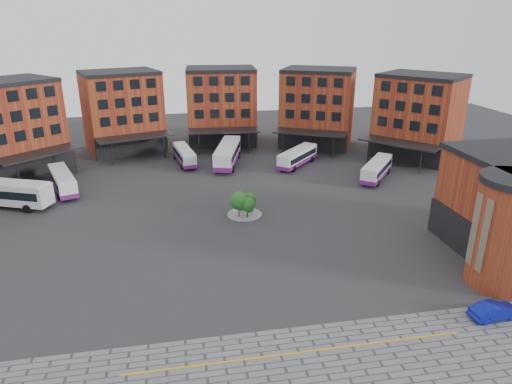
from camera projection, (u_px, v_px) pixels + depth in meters
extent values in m
plane|color=#28282B|center=(244.00, 263.00, 46.61)|extent=(160.00, 160.00, 0.00)
cube|color=gold|center=(299.00, 353.00, 34.07)|extent=(26.00, 0.15, 0.02)
cube|color=brown|center=(13.00, 128.00, 72.77)|extent=(16.35, 16.13, 14.00)
cube|color=black|center=(34.00, 163.00, 71.79)|extent=(10.00, 9.07, 4.00)
cube|color=black|center=(4.00, 81.00, 70.16)|extent=(16.55, 16.35, 0.60)
cube|color=black|center=(27.00, 118.00, 69.10)|extent=(8.60, 7.77, 8.00)
cube|color=black|center=(40.00, 154.00, 69.73)|extent=(12.61, 11.97, 0.25)
cylinder|color=black|center=(18.00, 176.00, 66.06)|extent=(0.20, 0.20, 4.00)
cylinder|color=black|center=(75.00, 161.00, 72.79)|extent=(0.20, 0.20, 4.00)
cube|color=brown|center=(123.00, 113.00, 84.21)|extent=(15.55, 13.69, 14.00)
cube|color=black|center=(132.00, 145.00, 82.05)|extent=(12.45, 4.71, 4.00)
cube|color=black|center=(119.00, 72.00, 81.60)|extent=(15.65, 13.97, 0.60)
cube|color=black|center=(129.00, 105.00, 79.31)|extent=(10.87, 3.87, 8.00)
cube|color=black|center=(135.00, 137.00, 79.42)|extent=(13.72, 8.39, 0.25)
cylinder|color=black|center=(112.00, 154.00, 76.59)|extent=(0.20, 0.20, 4.00)
cylinder|color=black|center=(164.00, 147.00, 80.75)|extent=(0.20, 0.20, 4.00)
cube|color=brown|center=(221.00, 107.00, 89.57)|extent=(13.67, 10.88, 14.00)
cube|color=black|center=(223.00, 138.00, 86.85)|extent=(13.00, 1.41, 4.00)
cube|color=black|center=(220.00, 69.00, 86.96)|extent=(13.69, 11.18, 0.60)
cube|color=black|center=(222.00, 100.00, 84.09)|extent=(11.42, 0.95, 8.00)
cube|color=black|center=(223.00, 131.00, 83.96)|extent=(13.28, 5.30, 0.25)
cylinder|color=black|center=(199.00, 144.00, 82.53)|extent=(0.20, 0.20, 4.00)
cylinder|color=black|center=(249.00, 143.00, 83.47)|extent=(0.20, 0.20, 4.00)
cube|color=brown|center=(317.00, 109.00, 87.99)|extent=(16.12, 14.81, 14.00)
cube|color=black|center=(312.00, 140.00, 85.44)|extent=(11.81, 6.35, 4.00)
cube|color=black|center=(319.00, 70.00, 85.38)|extent=(16.26, 15.08, 0.60)
cube|color=black|center=(313.00, 102.00, 82.68)|extent=(10.26, 5.33, 8.00)
cube|color=black|center=(310.00, 132.00, 82.62)|extent=(13.58, 9.82, 0.25)
cylinder|color=black|center=(283.00, 144.00, 82.94)|extent=(0.20, 0.20, 4.00)
cylinder|color=black|center=(333.00, 147.00, 80.51)|extent=(0.20, 0.20, 4.00)
cube|color=brown|center=(418.00, 118.00, 79.72)|extent=(16.02, 16.39, 14.00)
cube|color=black|center=(403.00, 152.00, 78.03)|extent=(8.74, 10.28, 4.00)
cube|color=black|center=(424.00, 75.00, 77.11)|extent=(16.25, 16.58, 0.60)
cube|color=black|center=(408.00, 110.00, 75.31)|extent=(7.47, 8.86, 8.00)
cube|color=black|center=(399.00, 143.00, 75.62)|extent=(11.73, 12.79, 0.25)
cylinder|color=black|center=(368.00, 152.00, 77.76)|extent=(0.20, 0.20, 4.00)
cylinder|color=black|center=(420.00, 162.00, 72.33)|extent=(0.20, 0.20, 4.00)
cube|color=black|center=(461.00, 236.00, 47.89)|extent=(0.40, 12.00, 4.00)
cylinder|color=brown|center=(507.00, 235.00, 41.32)|extent=(6.00, 6.00, 10.00)
cube|color=red|center=(479.00, 233.00, 40.66)|extent=(0.12, 2.20, 7.00)
cylinder|color=gray|center=(245.00, 214.00, 57.95)|extent=(4.40, 4.40, 0.12)
cylinder|color=#332114|center=(239.00, 211.00, 57.00)|extent=(0.14, 0.14, 1.60)
sphere|color=#204517|center=(239.00, 201.00, 56.49)|extent=(2.30, 2.30, 2.30)
sphere|color=#204517|center=(241.00, 205.00, 56.55)|extent=(1.61, 1.61, 1.61)
cylinder|color=#332114|center=(250.00, 208.00, 58.41)|extent=(0.14, 0.14, 1.37)
sphere|color=#204517|center=(250.00, 199.00, 57.97)|extent=(1.54, 1.54, 1.54)
sphere|color=#204517|center=(252.00, 202.00, 58.01)|extent=(1.08, 1.08, 1.08)
cylinder|color=#332114|center=(247.00, 213.00, 56.85)|extent=(0.14, 0.14, 1.31)
sphere|color=#204517|center=(247.00, 204.00, 56.43)|extent=(1.82, 1.82, 1.82)
sphere|color=#204517|center=(249.00, 208.00, 56.47)|extent=(1.27, 1.27, 1.27)
cube|color=silver|center=(5.00, 192.00, 59.78)|extent=(12.58, 7.24, 2.77)
cube|color=black|center=(5.00, 191.00, 59.71)|extent=(11.68, 6.92, 1.07)
cube|color=silver|center=(3.00, 182.00, 59.27)|extent=(12.08, 6.95, 0.14)
cylinder|color=black|center=(27.00, 209.00, 58.27)|extent=(1.17, 0.73, 1.13)
cylinder|color=black|center=(41.00, 201.00, 60.85)|extent=(1.17, 0.73, 1.13)
cube|color=white|center=(62.00, 180.00, 65.27)|extent=(5.84, 10.60, 2.32)
cube|color=black|center=(62.00, 179.00, 65.21)|extent=(5.61, 9.84, 0.90)
cube|color=silver|center=(61.00, 172.00, 64.84)|extent=(5.61, 10.18, 0.11)
cube|color=black|center=(57.00, 169.00, 69.31)|extent=(1.93, 0.81, 1.04)
cube|color=#6E1974|center=(63.00, 186.00, 65.57)|extent=(5.89, 10.66, 0.66)
cylinder|color=black|center=(51.00, 183.00, 67.83)|extent=(0.60, 0.99, 0.95)
cylinder|color=black|center=(68.00, 180.00, 68.95)|extent=(0.60, 0.99, 0.95)
cylinder|color=black|center=(59.00, 197.00, 62.46)|extent=(0.60, 0.99, 0.95)
cylinder|color=black|center=(77.00, 194.00, 63.59)|extent=(0.60, 0.99, 0.95)
cube|color=silver|center=(184.00, 155.00, 77.86)|extent=(3.81, 9.93, 2.16)
cube|color=black|center=(184.00, 154.00, 77.81)|extent=(3.74, 9.18, 0.84)
cube|color=silver|center=(184.00, 148.00, 77.46)|extent=(3.66, 9.53, 0.11)
cube|color=black|center=(179.00, 147.00, 81.96)|extent=(1.87, 0.44, 0.97)
cube|color=#6E1974|center=(184.00, 159.00, 78.14)|extent=(3.86, 9.98, 0.62)
cylinder|color=black|center=(175.00, 157.00, 80.63)|extent=(0.41, 0.91, 0.88)
cylinder|color=black|center=(187.00, 155.00, 81.34)|extent=(0.41, 0.91, 0.88)
cylinder|color=black|center=(182.00, 167.00, 75.19)|extent=(0.41, 0.91, 0.88)
cylinder|color=black|center=(195.00, 165.00, 75.90)|extent=(0.41, 0.91, 0.88)
cube|color=white|center=(228.00, 153.00, 77.08)|extent=(6.08, 12.96, 2.82)
cube|color=black|center=(228.00, 152.00, 77.01)|extent=(5.87, 11.99, 1.09)
cube|color=silver|center=(227.00, 145.00, 76.56)|extent=(5.83, 12.44, 0.14)
cube|color=black|center=(232.00, 142.00, 82.78)|extent=(2.39, 0.75, 1.26)
cube|color=#6E1974|center=(228.00, 159.00, 77.44)|extent=(6.12, 13.00, 0.80)
cylinder|color=black|center=(223.00, 154.00, 81.48)|extent=(0.63, 1.20, 1.15)
cylinder|color=black|center=(239.00, 155.00, 81.26)|extent=(0.63, 1.20, 1.15)
cylinder|color=black|center=(215.00, 168.00, 73.95)|extent=(0.63, 1.20, 1.15)
cylinder|color=black|center=(233.00, 169.00, 73.73)|extent=(0.63, 1.20, 1.15)
cube|color=white|center=(298.00, 156.00, 76.67)|extent=(8.59, 9.10, 2.27)
cube|color=black|center=(298.00, 155.00, 76.61)|extent=(8.08, 8.54, 0.88)
cube|color=silver|center=(298.00, 149.00, 76.24)|extent=(8.25, 8.74, 0.11)
cube|color=black|center=(311.00, 148.00, 80.55)|extent=(1.54, 1.42, 1.02)
cube|color=#6E1974|center=(297.00, 161.00, 76.96)|extent=(8.65, 9.16, 0.65)
cylinder|color=black|center=(300.00, 157.00, 80.25)|extent=(0.83, 0.87, 0.93)
cylinder|color=black|center=(312.00, 159.00, 79.10)|extent=(0.83, 0.87, 0.93)
cylinder|color=black|center=(282.00, 167.00, 75.08)|extent=(0.83, 0.87, 0.93)
cylinder|color=black|center=(294.00, 169.00, 73.93)|extent=(0.83, 0.87, 0.93)
cube|color=white|center=(377.00, 169.00, 70.39)|extent=(8.17, 9.43, 2.27)
cube|color=black|center=(377.00, 168.00, 70.33)|extent=(7.71, 8.83, 0.88)
cube|color=silver|center=(378.00, 161.00, 69.97)|extent=(7.85, 9.05, 0.11)
cube|color=black|center=(385.00, 159.00, 74.43)|extent=(1.62, 1.32, 1.02)
cube|color=#6E1974|center=(376.00, 174.00, 70.68)|extent=(8.23, 9.48, 0.65)
cylinder|color=black|center=(374.00, 169.00, 74.01)|extent=(0.80, 0.90, 0.93)
cylinder|color=black|center=(389.00, 171.00, 72.99)|extent=(0.80, 0.90, 0.93)
cylinder|color=black|center=(363.00, 181.00, 68.64)|extent=(0.80, 0.90, 0.93)
cylinder|color=black|center=(378.00, 183.00, 67.61)|extent=(0.80, 0.90, 0.93)
imported|color=#0B1593|center=(495.00, 311.00, 37.81)|extent=(4.36, 1.79, 1.40)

